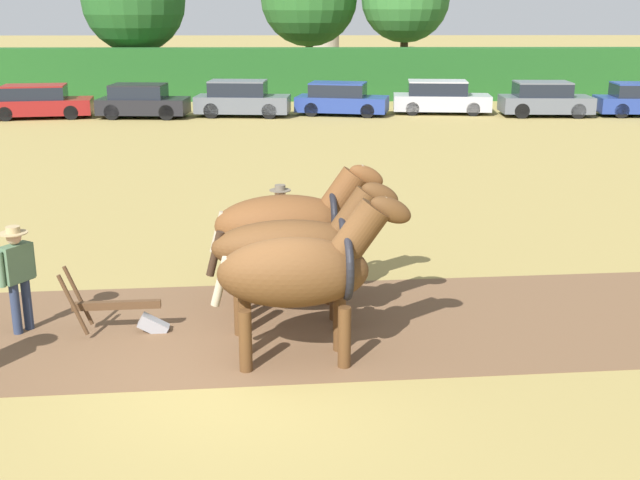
{
  "coord_description": "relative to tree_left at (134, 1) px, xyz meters",
  "views": [
    {
      "loc": [
        0.79,
        -9.96,
        4.8
      ],
      "look_at": [
        1.02,
        2.56,
        1.1
      ],
      "focal_mm": 45.0,
      "sensor_mm": 36.0,
      "label": 1
    }
  ],
  "objects": [
    {
      "name": "ground_plane",
      "position": [
        8.28,
        -34.54,
        -4.95
      ],
      "size": [
        240.0,
        240.0,
        0.0
      ],
      "primitive_type": "plane",
      "color": "#998447"
    },
    {
      "name": "plowed_furrow_strip",
      "position": [
        4.48,
        -33.31,
        -4.94
      ],
      "size": [
        29.12,
        6.22,
        0.01
      ],
      "primitive_type": "cube",
      "rotation": [
        0.0,
        0.0,
        0.08
      ],
      "color": "brown",
      "rests_on": "ground"
    },
    {
      "name": "hedgerow",
      "position": [
        8.28,
        -2.48,
        -3.64
      ],
      "size": [
        78.64,
        1.67,
        2.62
      ],
      "primitive_type": "cube",
      "color": "#1E511E",
      "rests_on": "ground"
    },
    {
      "name": "tree_left",
      "position": [
        0.0,
        0.0,
        0.0
      ],
      "size": [
        5.46,
        5.46,
        7.69
      ],
      "color": "#423323",
      "rests_on": "ground"
    },
    {
      "name": "draft_horse_lead_left",
      "position": [
        9.01,
        -34.18,
        -3.63
      ],
      "size": [
        2.8,
        1.17,
        2.41
      ],
      "rotation": [
        0.0,
        0.0,
        0.08
      ],
      "color": "#513319",
      "rests_on": "ground"
    },
    {
      "name": "draft_horse_lead_right",
      "position": [
        8.92,
        -32.96,
        -3.65
      ],
      "size": [
        2.97,
        1.02,
        2.33
      ],
      "rotation": [
        0.0,
        0.0,
        0.08
      ],
      "color": "#513319",
      "rests_on": "ground"
    },
    {
      "name": "draft_horse_trail_left",
      "position": [
        8.82,
        -31.75,
        -3.63
      ],
      "size": [
        2.94,
        1.21,
        2.36
      ],
      "rotation": [
        0.0,
        0.0,
        0.08
      ],
      "color": "brown",
      "rests_on": "ground"
    },
    {
      "name": "plow",
      "position": [
        6.34,
        -33.17,
        -4.63
      ],
      "size": [
        1.58,
        0.49,
        1.13
      ],
      "rotation": [
        0.0,
        0.0,
        0.08
      ],
      "color": "#4C331E",
      "rests_on": "ground"
    },
    {
      "name": "farmer_at_plow",
      "position": [
        4.76,
        -33.08,
        -3.98
      ],
      "size": [
        0.42,
        0.57,
        1.66
      ],
      "rotation": [
        0.0,
        0.0,
        -0.55
      ],
      "color": "#28334C",
      "rests_on": "ground"
    },
    {
      "name": "farmer_beside_team",
      "position": [
        8.6,
        -30.03,
        -4.04
      ],
      "size": [
        0.41,
        0.54,
        1.59
      ],
      "rotation": [
        0.0,
        0.0,
        -0.57
      ],
      "color": "#4C4C4C",
      "rests_on": "ground"
    },
    {
      "name": "parked_car_far_left",
      "position": [
        -2.52,
        -9.16,
        -4.26
      ],
      "size": [
        4.57,
        2.48,
        1.43
      ],
      "rotation": [
        0.0,
        0.0,
        0.15
      ],
      "color": "maroon",
      "rests_on": "ground"
    },
    {
      "name": "parked_car_left",
      "position": [
        1.95,
        -9.15,
        -4.25
      ],
      "size": [
        3.92,
        2.01,
        1.45
      ],
      "rotation": [
        0.0,
        0.0,
        -0.06
      ],
      "color": "black",
      "rests_on": "ground"
    },
    {
      "name": "parked_car_center_left",
      "position": [
        6.25,
        -8.81,
        -4.2
      ],
      "size": [
        4.22,
        2.04,
        1.57
      ],
      "rotation": [
        0.0,
        0.0,
        -0.08
      ],
      "color": "#565B66",
      "rests_on": "ground"
    },
    {
      "name": "parked_car_center",
      "position": [
        10.66,
        -8.46,
        -4.25
      ],
      "size": [
        4.3,
        2.52,
        1.44
      ],
      "rotation": [
        0.0,
        0.0,
        -0.21
      ],
      "color": "navy",
      "rests_on": "ground"
    },
    {
      "name": "parked_car_center_right",
      "position": [
        15.19,
        -8.04,
        -4.24
      ],
      "size": [
        4.47,
        2.14,
        1.48
      ],
      "rotation": [
        0.0,
        0.0,
        -0.09
      ],
      "color": "#A8A8B2",
      "rests_on": "ground"
    },
    {
      "name": "parked_car_right",
      "position": [
        19.67,
        -8.96,
        -4.22
      ],
      "size": [
        3.99,
        2.01,
        1.51
      ],
      "rotation": [
        0.0,
        0.0,
        -0.04
      ],
      "color": "#565B66",
      "rests_on": "ground"
    }
  ]
}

